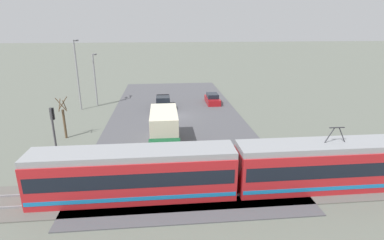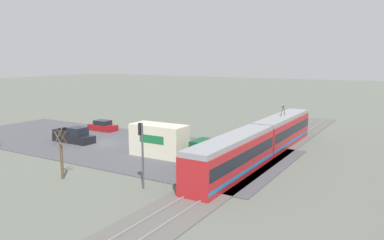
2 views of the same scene
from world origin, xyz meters
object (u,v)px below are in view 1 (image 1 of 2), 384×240
street_tree (64,120)px  box_truck (164,134)px  light_rail_tram (235,169)px  street_lamp_near_crossing (95,76)px  pickup_truck (163,104)px  sedan_car_0 (212,99)px  street_lamp_mid_block (77,71)px  traffic_light_pole (54,131)px

street_tree → box_truck: bearing=158.1°
light_rail_tram → box_truck: size_ratio=2.72×
light_rail_tram → street_lamp_near_crossing: 29.33m
light_rail_tram → pickup_truck: 22.61m
box_truck → pickup_truck: 14.11m
light_rail_tram → sedan_car_0: 24.63m
pickup_truck → street_lamp_mid_block: size_ratio=0.58×
pickup_truck → sedan_car_0: bearing=-161.6°
sedan_car_0 → street_lamp_mid_block: street_lamp_mid_block is taller
traffic_light_pole → street_tree: size_ratio=1.19×
pickup_truck → street_lamp_mid_block: 12.35m
pickup_truck → street_lamp_mid_block: bearing=-6.4°
light_rail_tram → sedan_car_0: size_ratio=6.60×
street_tree → street_lamp_near_crossing: bearing=-92.8°
street_lamp_near_crossing → street_lamp_mid_block: (1.81, 2.02, 1.06)m
light_rail_tram → sedan_car_0: bearing=-95.6°
light_rail_tram → street_tree: light_rail_tram is taller
box_truck → street_lamp_mid_block: street_lamp_mid_block is taller
traffic_light_pole → sedan_car_0: bearing=-128.9°
box_truck → sedan_car_0: 18.10m
light_rail_tram → pickup_truck: size_ratio=5.03×
sedan_car_0 → street_tree: street_tree is taller
street_lamp_mid_block → street_tree: bearing=96.0°
traffic_light_pole → street_tree: bearing=-77.7°
pickup_truck → street_lamp_near_crossing: (9.59, -3.30, 3.52)m
box_truck → street_lamp_mid_block: size_ratio=1.08×
box_truck → street_lamp_near_crossing: 20.06m
street_tree → street_lamp_near_crossing: size_ratio=0.59×
street_tree → street_lamp_near_crossing: (-0.64, -13.25, 2.32)m
traffic_light_pole → street_lamp_near_crossing: size_ratio=0.71×
street_lamp_near_crossing → light_rail_tram: bearing=119.8°
traffic_light_pole → street_tree: traffic_light_pole is taller
box_truck → light_rail_tram: bearing=121.6°
traffic_light_pole → street_lamp_near_crossing: street_lamp_near_crossing is taller
sedan_car_0 → traffic_light_pole: 25.55m
box_truck → street_lamp_near_crossing: street_lamp_near_crossing is taller
traffic_light_pole → street_lamp_mid_block: street_lamp_mid_block is taller
box_truck → street_lamp_near_crossing: size_ratio=1.38×
street_tree → traffic_light_pole: bearing=102.3°
pickup_truck → street_tree: (10.23, 9.95, 1.20)m
pickup_truck → street_lamp_near_crossing: 10.74m
sedan_car_0 → light_rail_tram: bearing=-95.6°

